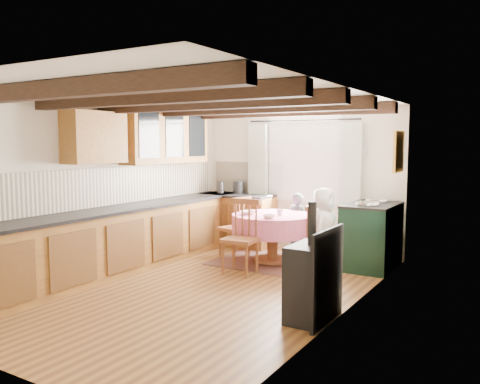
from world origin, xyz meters
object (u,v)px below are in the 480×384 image
Objects in this scene: chair_left at (234,226)px; aga_range at (371,235)px; child_right at (323,229)px; cup at (280,212)px; cast_iron_stove at (311,261)px; child_far at (298,224)px; chair_right at (321,237)px; chair_near at (240,237)px; dining_table at (272,239)px.

chair_left is 0.93× the size of aga_range.
chair_left is at bearing 80.74° from child_right.
chair_left is at bearing 173.14° from cup.
aga_range is 2.48m from cast_iron_stove.
child_right is 11.76× the size of cup.
cast_iron_stove is at bearing 129.62° from child_far.
chair_right is 0.75× the size of cast_iron_stove.
chair_left is 0.96× the size of child_far.
child_right reaches higher than cup.
child_right is (0.04, -0.01, 0.13)m from chair_right.
chair_near is at bearing 94.83° from child_far.
aga_range is (1.38, 0.49, 0.11)m from dining_table.
dining_table is at bearing 86.94° from chair_right.
cup is (-0.66, -0.08, 0.20)m from child_right.
aga_range is at bearing 22.72° from cup.
child_far is at bearing 92.08° from cup.
chair_right is 0.91× the size of child_far.
chair_near is at bearing -95.86° from dining_table.
cast_iron_stove reaches higher than chair_near.
child_right reaches higher than dining_table.
chair_right reaches higher than cup.
dining_table is 1.18× the size of chair_near.
child_far is at bearing 77.60° from chair_near.
cast_iron_stove reaches higher than dining_table.
chair_right is 0.13m from child_right.
chair_left is at bearing 47.53° from child_far.
chair_near is 1.96m from cast_iron_stove.
chair_near reaches higher than chair_right.
cast_iron_stove reaches higher than cup.
cast_iron_stove is at bearing -53.16° from dining_table.
child_far reaches higher than cup.
child_far is (-1.38, 2.66, -0.11)m from cast_iron_stove.
chair_near is 1.02× the size of child_far.
child_far is 0.93m from child_right.
cast_iron_stove is (2.22, -2.06, 0.13)m from chair_left.
chair_near is (-0.08, -0.81, 0.15)m from dining_table.
cast_iron_stove is at bearing -169.57° from child_right.
aga_range reaches higher than dining_table.
chair_right is at bearing -144.80° from aga_range.
cup is at bearing 69.44° from chair_near.
chair_right is 0.90m from child_far.
child_right is at bearing 39.31° from chair_near.
child_right is (-0.58, -0.44, 0.11)m from aga_range.
child_right is at bearing 105.37° from chair_left.
cup is at bearing 124.62° from cast_iron_stove.
cast_iron_stove reaches higher than child_far.
chair_right is at bearing 105.68° from chair_left.
child_right is (0.88, 0.86, 0.07)m from chair_near.
cast_iron_stove is at bearing -55.38° from cup.
aga_range is at bearing -175.92° from child_far.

